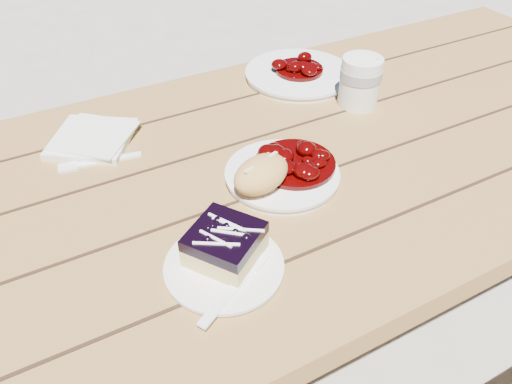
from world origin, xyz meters
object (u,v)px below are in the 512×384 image
picnic_table (275,219)px  coffee_cup (360,82)px  main_plate (282,175)px  blueberry_cake (225,243)px  bread_roll (261,174)px  second_plate (299,74)px  dessert_plate (224,267)px

picnic_table → coffee_cup: (0.26, 0.09, 0.22)m
picnic_table → main_plate: main_plate is taller
main_plate → blueberry_cake: bearing=-143.3°
blueberry_cake → main_plate: bearing=2.3°
bread_roll → second_plate: bearing=49.6°
blueberry_cake → bread_roll: bearing=8.1°
main_plate → coffee_cup: size_ratio=1.86×
dessert_plate → second_plate: bearing=47.9°
dessert_plate → second_plate: (0.43, 0.47, 0.00)m
main_plate → dessert_plate: bearing=-141.8°
picnic_table → coffee_cup: 0.35m
coffee_cup → second_plate: bearing=105.5°
main_plate → dessert_plate: 0.24m
second_plate → coffee_cup: bearing=-74.5°
main_plate → bread_roll: bread_roll is taller
bread_roll → picnic_table: bearing=45.6°
picnic_table → main_plate: (-0.02, -0.06, 0.17)m
bread_roll → coffee_cup: coffee_cup is taller
bread_roll → second_plate: size_ratio=0.44×
picnic_table → blueberry_cake: bearing=-136.2°
picnic_table → bread_roll: bearing=-134.4°
coffee_cup → picnic_table: bearing=-160.4°
picnic_table → bread_roll: 0.24m
main_plate → bread_roll: 0.07m
coffee_cup → second_plate: 0.18m
picnic_table → second_plate: bearing=50.9°
main_plate → coffee_cup: 0.33m
blueberry_cake → second_plate: 0.62m
bread_roll → second_plate: 0.46m
bread_roll → blueberry_cake: (-0.12, -0.11, -0.01)m
main_plate → coffee_cup: (0.29, 0.16, 0.05)m
blueberry_cake → coffee_cup: 0.55m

